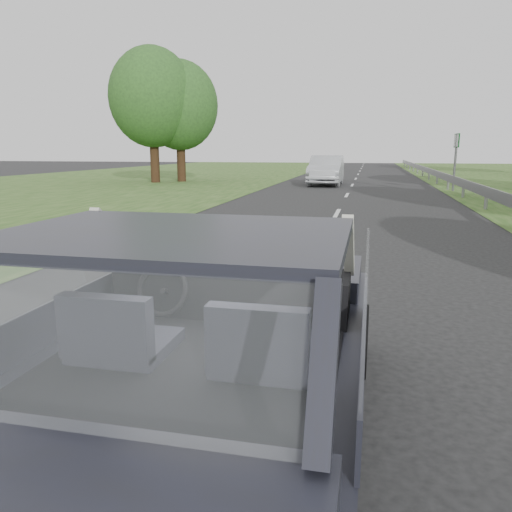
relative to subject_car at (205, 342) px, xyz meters
The scene contains 11 objects.
ground 0.72m from the subject_car, ahead, with size 140.00×140.00×0.00m, color #323233.
subject_car is the anchor object (origin of this frame).
dashboard 0.64m from the subject_car, 90.00° to the left, with size 1.58×0.45×0.30m, color black.
driver_seat 0.52m from the subject_car, 144.06° to the right, with size 0.50×0.72×0.42m, color black.
passenger_seat 0.52m from the subject_car, 35.94° to the right, with size 0.50×0.72×0.42m, color black.
steering_wheel 0.55m from the subject_car, 140.48° to the left, with size 0.36×0.36×0.04m, color black.
cat 0.72m from the subject_car, 72.23° to the left, with size 0.58×0.18×0.26m, color gray.
other_car 24.09m from the subject_car, 93.27° to the left, with size 1.83×4.65×1.53m, color #B8BBC0.
highway_sign 21.73m from the subject_car, 77.97° to the left, with size 0.10×1.00×2.51m, color #0B4F1A.
tree_5 26.45m from the subject_car, 114.60° to the left, with size 4.69×4.69×7.11m, color #24421E, non-canonical shape.
tree_6 26.95m from the subject_car, 111.40° to the left, with size 4.33×4.33×6.56m, color #24421E, non-canonical shape.
Camera 1 is at (0.89, -2.59, 1.82)m, focal length 35.00 mm.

